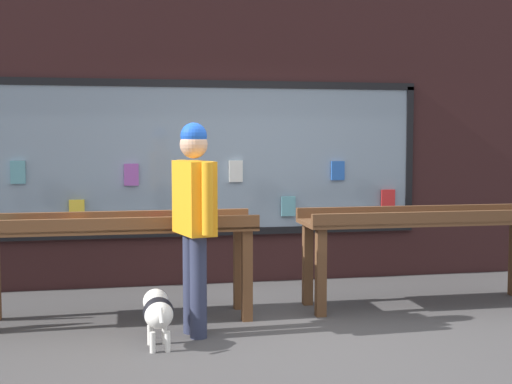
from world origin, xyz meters
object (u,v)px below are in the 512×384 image
display_table_right (425,228)px  small_dog (158,311)px  person_browsing (194,210)px  display_table_left (120,236)px

display_table_right → small_dog: (-2.64, -0.87, -0.48)m
display_table_right → person_browsing: 2.41m
display_table_left → person_browsing: size_ratio=1.38×
person_browsing → small_dog: (-0.32, -0.26, -0.76)m
person_browsing → small_dog: size_ratio=3.04×
display_table_left → small_dog: display_table_left is taller
display_table_left → display_table_right: (2.91, -0.00, -0.01)m
display_table_left → person_browsing: person_browsing is taller
display_table_left → small_dog: bearing=-72.6°
display_table_right → person_browsing: bearing=-165.2°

